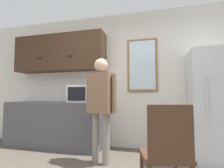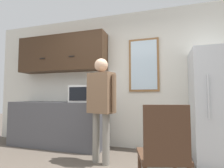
# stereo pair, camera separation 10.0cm
# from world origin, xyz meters

# --- Properties ---
(back_wall) EXTENTS (6.00, 0.06, 2.70)m
(back_wall) POSITION_xyz_m (0.00, 1.98, 1.35)
(back_wall) COLOR silver
(back_wall) RESTS_ON ground_plane
(counter) EXTENTS (1.98, 0.58, 0.89)m
(counter) POSITION_xyz_m (-1.21, 1.65, 0.44)
(counter) COLOR #4C4C51
(counter) RESTS_ON ground_plane
(upper_cabinets) EXTENTS (1.98, 0.38, 0.76)m
(upper_cabinets) POSITION_xyz_m (-1.21, 1.77, 1.91)
(upper_cabinets) COLOR #3D2819
(microwave) EXTENTS (0.49, 0.40, 0.32)m
(microwave) POSITION_xyz_m (-0.57, 1.58, 1.05)
(microwave) COLOR white
(microwave) RESTS_ON counter
(person) EXTENTS (0.53, 0.33, 1.59)m
(person) POSITION_xyz_m (-0.04, 1.07, 0.96)
(person) COLOR gray
(person) RESTS_ON ground_plane
(refrigerator) EXTENTS (0.75, 0.73, 1.73)m
(refrigerator) POSITION_xyz_m (1.68, 1.58, 0.87)
(refrigerator) COLOR silver
(refrigerator) RESTS_ON ground_plane
(chair) EXTENTS (0.55, 0.55, 0.93)m
(chair) POSITION_xyz_m (0.88, 0.30, 0.50)
(chair) COLOR #472D1E
(chair) RESTS_ON ground_plane
(window) EXTENTS (0.58, 0.05, 1.04)m
(window) POSITION_xyz_m (0.52, 1.93, 1.61)
(window) COLOR olive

